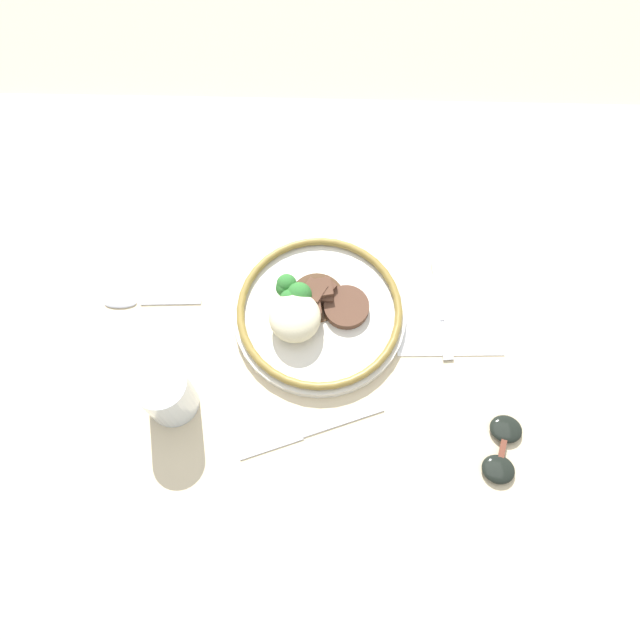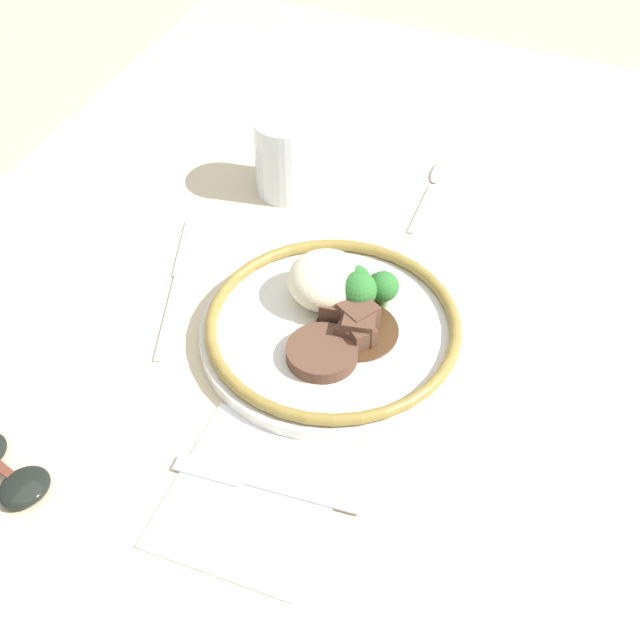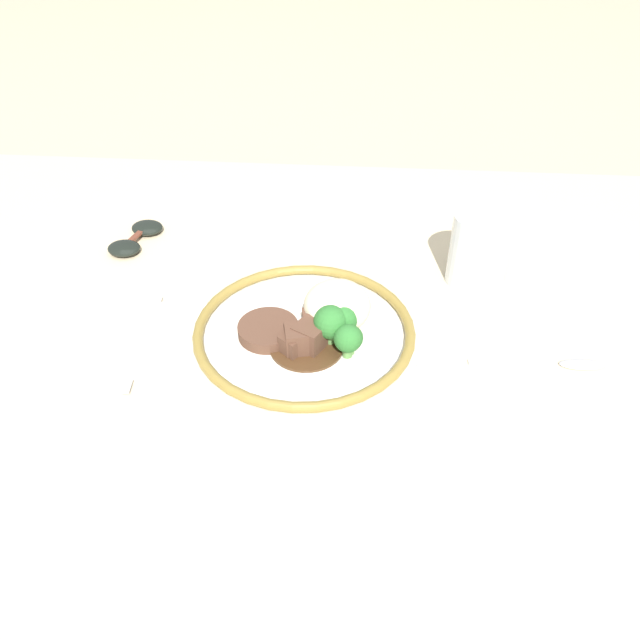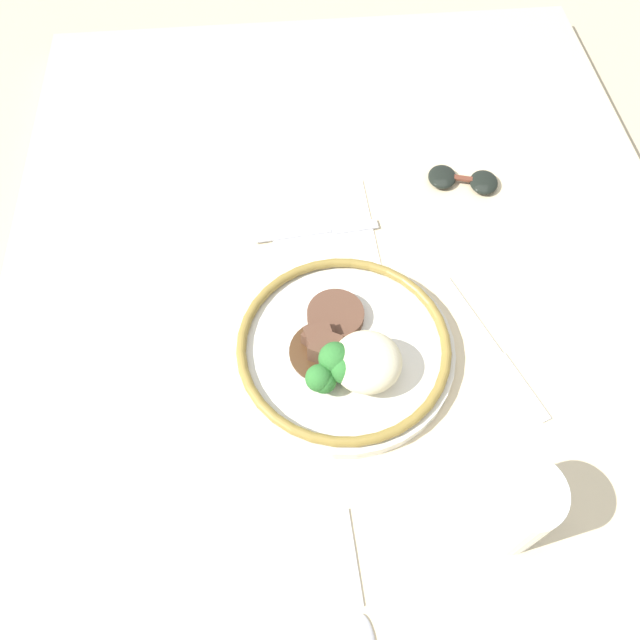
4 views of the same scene
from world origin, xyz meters
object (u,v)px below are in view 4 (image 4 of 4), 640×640
(plate, at_px, (345,350))
(fork, at_px, (330,230))
(juice_glass, at_px, (514,507))
(knife, at_px, (498,350))
(spoon, at_px, (363,620))
(sunglasses, at_px, (463,179))

(plate, bearing_deg, fork, 179.29)
(juice_glass, xyz_separation_m, knife, (-0.20, 0.04, -0.04))
(plate, bearing_deg, spoon, -2.95)
(plate, distance_m, sunglasses, 0.34)
(knife, bearing_deg, plate, -112.30)
(plate, xyz_separation_m, knife, (0.01, 0.19, -0.02))
(knife, distance_m, sunglasses, 0.28)
(plate, distance_m, juice_glass, 0.25)
(fork, xyz_separation_m, sunglasses, (-0.07, 0.20, 0.00))
(juice_glass, distance_m, spoon, 0.18)
(juice_glass, relative_size, sunglasses, 0.88)
(juice_glass, bearing_deg, spoon, -62.39)
(fork, bearing_deg, spoon, -97.23)
(plate, height_order, juice_glass, juice_glass)
(juice_glass, relative_size, fork, 0.57)
(plate, height_order, knife, plate)
(fork, distance_m, spoon, 0.49)
(plate, distance_m, knife, 0.19)
(sunglasses, bearing_deg, spoon, -5.63)
(plate, bearing_deg, sunglasses, 143.10)
(spoon, bearing_deg, sunglasses, 156.25)
(spoon, bearing_deg, juice_glass, 115.18)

